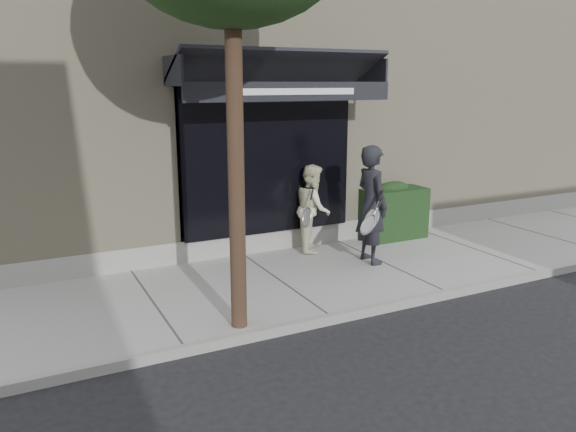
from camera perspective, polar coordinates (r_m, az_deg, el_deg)
ground at (r=9.91m, az=9.65°, el=-5.31°), size 80.00×80.00×0.00m
sidewalk at (r=9.89m, az=9.66°, el=-4.98°), size 20.00×3.00×0.12m
curb at (r=8.77m, az=15.69°, el=-7.67°), size 20.00×0.10×0.14m
building_facade at (r=13.69m, az=-2.47°, el=11.68°), size 14.30×8.04×5.64m
hedge at (r=11.33m, az=10.55°, el=0.49°), size 1.30×0.70×1.14m
pedestrian_front at (r=9.62m, az=8.49°, el=1.14°), size 0.70×0.94×2.02m
pedestrian_back at (r=10.24m, az=2.55°, el=0.83°), size 0.88×0.96×1.60m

